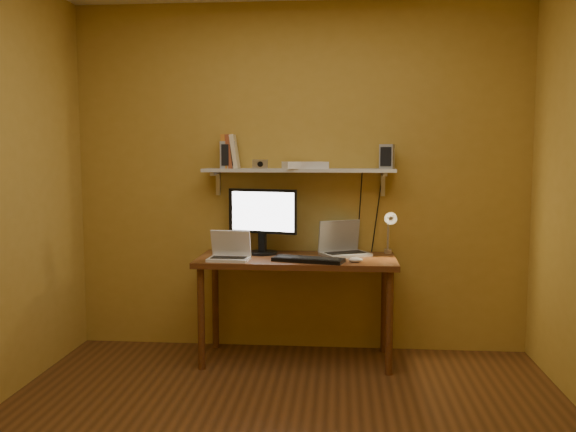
# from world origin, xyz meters

# --- Properties ---
(room) EXTENTS (3.44, 3.24, 2.64)m
(room) POSITION_xyz_m (0.00, 0.00, 1.30)
(room) COLOR brown
(room) RESTS_ON ground
(desk) EXTENTS (1.40, 0.60, 0.75)m
(desk) POSITION_xyz_m (0.00, 1.28, 0.66)
(desk) COLOR brown
(desk) RESTS_ON ground
(wall_shelf) EXTENTS (1.40, 0.25, 0.21)m
(wall_shelf) POSITION_xyz_m (0.00, 1.47, 1.36)
(wall_shelf) COLOR silver
(wall_shelf) RESTS_ON room
(monitor) EXTENTS (0.52, 0.28, 0.48)m
(monitor) POSITION_xyz_m (-0.26, 1.41, 1.02)
(monitor) COLOR black
(monitor) RESTS_ON desk
(laptop) EXTENTS (0.40, 0.36, 0.25)m
(laptop) POSITION_xyz_m (0.33, 1.43, 0.82)
(laptop) COLOR #93969B
(laptop) RESTS_ON desk
(netbook) EXTENTS (0.29, 0.21, 0.21)m
(netbook) POSITION_xyz_m (-0.45, 1.14, 0.81)
(netbook) COLOR white
(netbook) RESTS_ON desk
(keyboard) EXTENTS (0.51, 0.28, 0.03)m
(keyboard) POSITION_xyz_m (0.09, 1.12, 0.76)
(keyboard) COLOR black
(keyboard) RESTS_ON desk
(mouse) EXTENTS (0.10, 0.07, 0.03)m
(mouse) POSITION_xyz_m (0.41, 1.11, 0.77)
(mouse) COLOR white
(mouse) RESTS_ON desk
(desk_lamp) EXTENTS (0.09, 0.23, 0.38)m
(desk_lamp) POSITION_xyz_m (0.66, 1.41, 0.96)
(desk_lamp) COLOR silver
(desk_lamp) RESTS_ON desk
(speaker_left) EXTENTS (0.13, 0.13, 0.20)m
(speaker_left) POSITION_xyz_m (-0.52, 1.46, 1.47)
(speaker_left) COLOR #93969B
(speaker_left) RESTS_ON wall_shelf
(speaker_right) EXTENTS (0.12, 0.12, 0.18)m
(speaker_right) POSITION_xyz_m (0.64, 1.48, 1.46)
(speaker_right) COLOR #93969B
(speaker_right) RESTS_ON wall_shelf
(books) EXTENTS (0.13, 0.17, 0.25)m
(books) POSITION_xyz_m (-0.51, 1.49, 1.50)
(books) COLOR orange
(books) RESTS_ON wall_shelf
(shelf_camera) EXTENTS (0.12, 0.06, 0.07)m
(shelf_camera) POSITION_xyz_m (-0.28, 1.41, 1.41)
(shelf_camera) COLOR silver
(shelf_camera) RESTS_ON wall_shelf
(router) EXTENTS (0.35, 0.29, 0.05)m
(router) POSITION_xyz_m (0.05, 1.46, 1.40)
(router) COLOR white
(router) RESTS_ON wall_shelf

